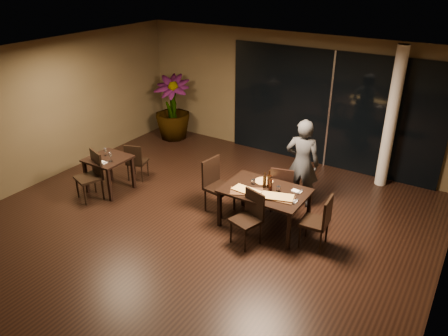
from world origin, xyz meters
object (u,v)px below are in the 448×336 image
chair_side_far (136,160)px  potted_plant (172,108)px  bottle_a (265,180)px  diner (302,164)px  main_table (265,194)px  bottle_b (270,183)px  chair_main_left (216,182)px  bottle_c (269,179)px  side_table (108,163)px  chair_side_near (92,173)px  chair_main_right (320,219)px  chair_main_near (250,215)px  chair_main_far (282,187)px

chair_side_far → potted_plant: 2.64m
chair_side_far → bottle_a: bottle_a is taller
chair_side_far → diner: bearing=176.8°
main_table → bottle_b: bearing=22.1°
main_table → chair_main_left: chair_main_left is taller
bottle_a → bottle_c: bearing=30.9°
side_table → potted_plant: 3.20m
main_table → bottle_c: (0.01, 0.12, 0.24)m
diner → chair_side_near: bearing=16.9°
side_table → chair_side_far: 0.68m
side_table → chair_main_right: 4.50m
bottle_b → bottle_c: 0.12m
main_table → chair_side_near: chair_side_near is taller
chair_side_near → chair_main_right: bearing=29.4°
chair_side_far → chair_side_near: bearing=61.5°
chair_main_near → chair_side_near: (-3.46, -0.34, 0.03)m
chair_main_right → chair_side_far: (-4.33, 0.23, -0.05)m
chair_main_far → potted_plant: 4.63m
chair_main_left → bottle_a: bearing=-79.9°
diner → bottle_c: (-0.23, -0.96, 0.02)m
chair_main_far → main_table: bearing=71.8°
chair_main_left → bottle_c: bottle_c is taller
main_table → chair_main_left: (-1.07, 0.04, -0.09)m
chair_main_far → potted_plant: bearing=-39.0°
chair_side_far → diner: diner is taller
chair_main_far → bottle_b: bottle_b is taller
chair_main_left → chair_side_far: size_ratio=1.22×
chair_main_left → chair_side_near: (-2.37, -0.95, -0.03)m
side_table → chair_side_near: chair_side_near is taller
main_table → chair_main_near: 0.59m
main_table → bottle_b: 0.24m
main_table → bottle_b: bottle_b is taller
diner → bottle_c: diner is taller
main_table → diner: 1.13m
chair_main_right → potted_plant: size_ratio=0.56×
chair_main_right → bottle_a: bottle_a is taller
bottle_b → bottle_c: size_ratio=0.88×
potted_plant → chair_main_far: bearing=-25.0°
chair_main_right → bottle_c: 1.15m
bottle_b → chair_side_near: bearing=-165.0°
bottle_b → bottle_c: (-0.07, 0.09, 0.02)m
chair_main_left → diner: bearing=-44.0°
chair_side_near → diner: 4.20m
chair_side_near → bottle_a: bearing=35.3°
chair_main_far → bottle_a: bearing=65.5°
bottle_c → chair_main_far: bearing=86.2°
chair_main_near → chair_side_far: bearing=-175.4°
chair_main_left → bottle_b: size_ratio=3.67×
chair_main_right → chair_main_left: bearing=-96.9°
chair_main_far → diner: bearing=-128.2°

